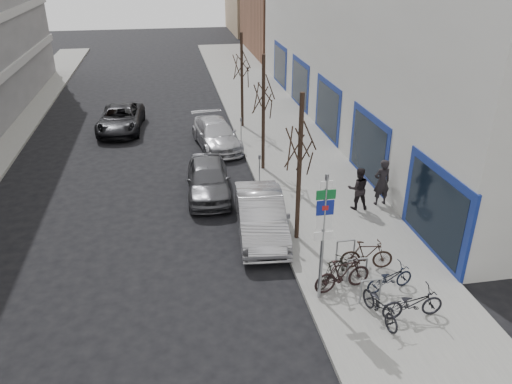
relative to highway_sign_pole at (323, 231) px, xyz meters
name	(u,v)px	position (x,y,z in m)	size (l,w,h in m)	color
ground	(240,310)	(-2.40, 0.01, -2.46)	(120.00, 120.00, 0.00)	black
sidewalk_east	(301,167)	(2.10, 10.01, -2.38)	(5.00, 70.00, 0.15)	slate
commercial_building	(484,36)	(14.60, 16.01, 2.54)	(20.00, 32.00, 10.00)	#B7B7B2
brick_building_far	(308,11)	(10.60, 40.01, 1.54)	(12.00, 14.00, 8.00)	brown
highway_sign_pole	(323,231)	(0.00, 0.00, 0.00)	(0.55, 0.10, 4.20)	gray
bike_rack	(357,267)	(1.40, 0.61, -1.80)	(0.66, 2.26, 0.83)	gray
tree_near	(301,134)	(0.20, 3.51, 1.65)	(1.80, 1.80, 5.50)	black
tree_mid	(264,86)	(0.20, 10.01, 1.65)	(1.80, 1.80, 5.50)	black
tree_far	(242,58)	(0.20, 16.51, 1.65)	(1.80, 1.80, 5.50)	black
meter_front	(288,227)	(-0.25, 3.01, -1.54)	(0.10, 0.08, 1.27)	gray
meter_mid	(259,166)	(-0.25, 8.51, -1.54)	(0.10, 0.08, 1.27)	gray
meter_back	(241,127)	(-0.25, 14.01, -1.54)	(0.10, 0.08, 1.27)	gray
bike_near_left	(381,304)	(1.39, -1.24, -1.78)	(0.52, 1.72, 1.05)	black
bike_near_right	(343,274)	(0.79, 0.25, -1.73)	(0.56, 1.89, 1.15)	black
bike_mid_curb	(390,276)	(2.21, -0.01, -1.82)	(0.49, 1.61, 0.99)	black
bike_mid_inner	(334,271)	(0.63, 0.59, -1.85)	(0.45, 1.51, 0.92)	black
bike_far_curb	(413,301)	(2.32, -1.31, -1.76)	(0.55, 1.81, 1.10)	black
bike_far_inner	(367,255)	(1.95, 1.21, -1.79)	(0.51, 1.72, 1.04)	black
parked_car_front	(261,216)	(-1.00, 4.20, -1.67)	(1.66, 4.76, 1.57)	#A6A6AB
parked_car_mid	(208,179)	(-2.60, 7.86, -1.70)	(1.80, 4.46, 1.52)	#4D4E53
parked_car_back	(216,134)	(-1.66, 13.66, -1.75)	(1.98, 4.88, 1.42)	#B5B6BB
lane_car	(121,119)	(-6.85, 17.35, -1.75)	(2.36, 5.13, 1.42)	black
pedestrian_near	(382,182)	(4.21, 5.48, -1.33)	(0.72, 0.47, 1.96)	black
pedestrian_far	(358,188)	(3.15, 5.30, -1.42)	(0.65, 0.44, 1.77)	black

